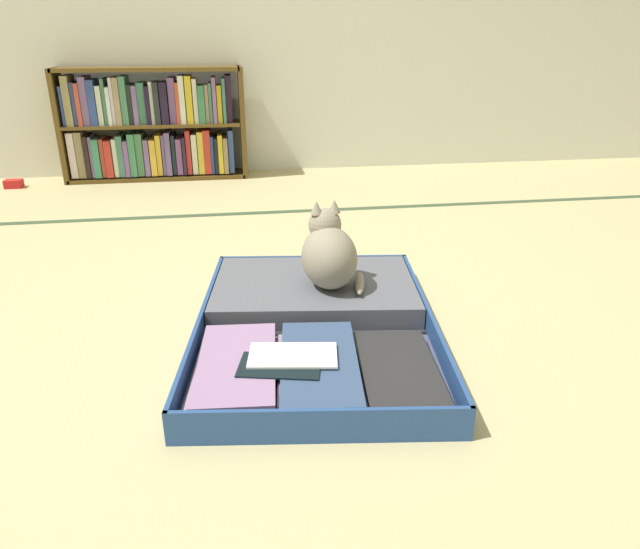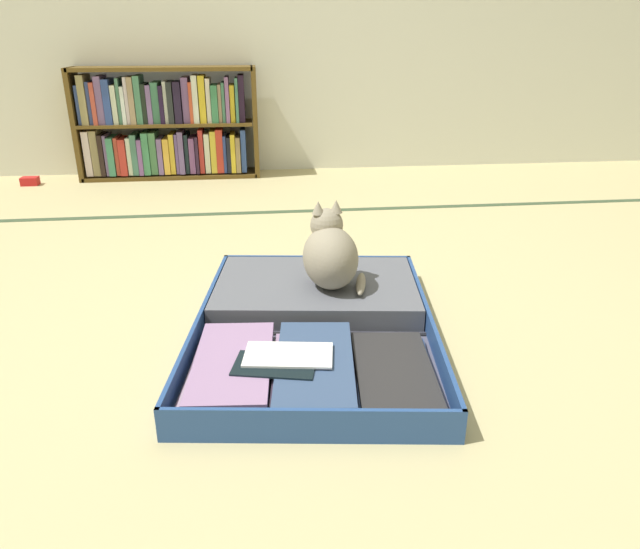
# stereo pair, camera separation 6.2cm
# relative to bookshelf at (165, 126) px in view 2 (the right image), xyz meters

# --- Properties ---
(ground_plane) EXTENTS (10.00, 10.00, 0.00)m
(ground_plane) POSITION_rel_bookshelf_xyz_m (0.57, -2.26, -0.33)
(ground_plane) COLOR tan
(tatami_border) EXTENTS (4.80, 0.05, 0.00)m
(tatami_border) POSITION_rel_bookshelf_xyz_m (0.57, -0.91, -0.33)
(tatami_border) COLOR #394D32
(tatami_border) RESTS_ON ground_plane
(bookshelf) EXTENTS (1.14, 0.23, 0.69)m
(bookshelf) POSITION_rel_bookshelf_xyz_m (0.00, 0.00, 0.00)
(bookshelf) COLOR brown
(bookshelf) RESTS_ON ground_plane
(open_suitcase) EXTENTS (0.83, 1.07, 0.09)m
(open_suitcase) POSITION_rel_bookshelf_xyz_m (0.72, -2.25, -0.29)
(open_suitcase) COLOR navy
(open_suitcase) RESTS_ON ground_plane
(black_cat) EXTENTS (0.24, 0.26, 0.29)m
(black_cat) POSITION_rel_bookshelf_xyz_m (0.79, -2.10, -0.13)
(black_cat) COLOR gray
(black_cat) RESTS_ON open_suitcase
(small_red_pouch) EXTENTS (0.10, 0.07, 0.05)m
(small_red_pouch) POSITION_rel_bookshelf_xyz_m (-0.84, -0.14, -0.31)
(small_red_pouch) COLOR red
(small_red_pouch) RESTS_ON ground_plane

